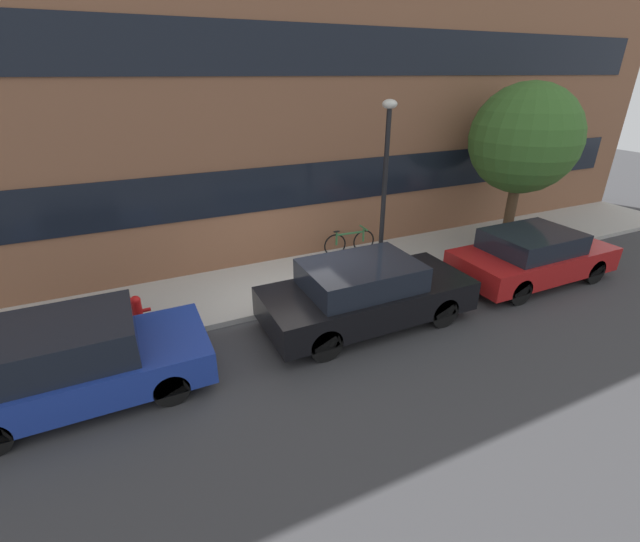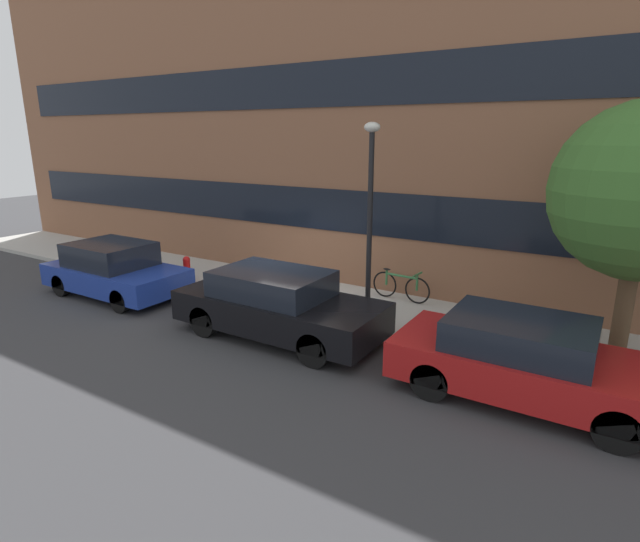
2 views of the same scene
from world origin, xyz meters
name	(u,v)px [view 1 (image 1 of 2)]	position (x,y,z in m)	size (l,w,h in m)	color
ground_plane	(303,309)	(0.00, 0.00, 0.00)	(56.00, 56.00, 0.00)	#38383A
sidewalk_strip	(282,283)	(0.00, 1.30, 0.06)	(28.00, 2.60, 0.12)	#B2AFA8
rowhouse_facade	(249,72)	(0.00, 3.04, 4.77)	(28.00, 1.02, 9.52)	brown
parked_car_blue	(79,361)	(-4.26, -1.05, 0.66)	(3.81, 1.79, 1.36)	#1E3899
parked_car_black	(365,293)	(0.94, -1.05, 0.69)	(4.32, 1.80, 1.37)	black
parked_car_red	(532,256)	(5.71, -1.05, 0.66)	(4.08, 1.79, 1.30)	#AD1919
fire_hydrant	(138,312)	(-3.32, 0.53, 0.47)	(0.49, 0.27, 0.70)	red
bicycle	(350,241)	(2.31, 2.09, 0.49)	(1.52, 0.44, 0.74)	black
street_tree	(524,139)	(6.90, 0.84, 3.13)	(2.91, 2.91, 4.47)	brown
lamp_post	(385,173)	(2.24, 0.44, 2.72)	(0.32, 0.32, 4.14)	black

